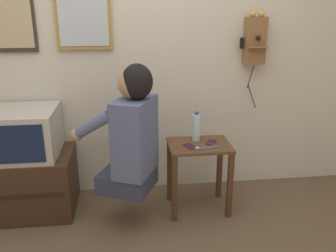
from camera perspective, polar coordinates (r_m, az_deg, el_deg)
The scene contains 12 objects.
wall_back at distance 2.97m, azimuth -7.03°, elevation 12.71°, with size 6.80×0.05×2.55m.
side_table at distance 2.82m, azimuth 4.93°, elevation -5.62°, with size 0.48×0.36×0.56m.
person at distance 2.50m, azimuth -5.93°, elevation -1.06°, with size 0.62×0.55×0.93m.
tv_stand at distance 3.08m, azimuth -21.81°, elevation -8.49°, with size 0.74×0.53×0.48m.
television at distance 2.93m, azimuth -22.55°, elevation -0.99°, with size 0.54×0.51×0.36m.
wall_phone_antique at distance 3.08m, azimuth 13.70°, elevation 13.23°, with size 0.21×0.19×0.80m.
framed_picture at distance 3.03m, azimuth -23.49°, elevation 15.43°, with size 0.31×0.03×0.49m.
wall_mirror at distance 2.93m, azimuth -13.55°, elevation 17.52°, with size 0.43×0.03×0.58m.
cell_phone_held at distance 2.71m, azimuth 3.47°, elevation -3.20°, with size 0.11×0.14×0.01m.
cell_phone_spare at distance 2.80m, azimuth 6.86°, elevation -2.54°, with size 0.12×0.14×0.01m.
water_bottle at distance 2.80m, azimuth 4.50°, elevation -0.19°, with size 0.06×0.06×0.24m.
toothbrush at distance 2.68m, azimuth 5.94°, elevation -3.52°, with size 0.18×0.05×0.02m.
Camera 1 is at (0.00, -1.91, 1.58)m, focal length 38.00 mm.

